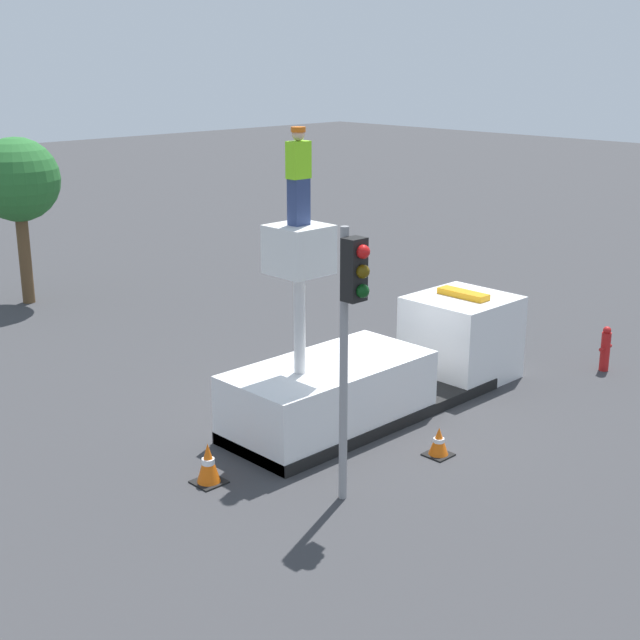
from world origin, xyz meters
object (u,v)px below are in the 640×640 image
object	(u,v)px
traffic_light_pole	(351,312)
traffic_cone_rear	(208,464)
bucket_truck	(383,371)
fire_hydrant	(605,349)
traffic_cone_curbside	(439,442)
tree_left_bg	(18,181)
worker	(299,176)

from	to	relation	value
traffic_light_pole	traffic_cone_rear	world-z (taller)	traffic_light_pole
bucket_truck	traffic_cone_rear	size ratio (longest dim) A/B	9.98
fire_hydrant	traffic_cone_rear	distance (m)	10.44
bucket_truck	traffic_cone_curbside	world-z (taller)	bucket_truck
traffic_light_pole	traffic_cone_curbside	xyz separation A→B (m)	(2.47, 0.06, -3.04)
tree_left_bg	traffic_light_pole	bearing A→B (deg)	-97.48
bucket_truck	traffic_cone_curbside	bearing A→B (deg)	-113.34
traffic_cone_curbside	tree_left_bg	bearing A→B (deg)	91.64
traffic_light_pole	bucket_truck	bearing A→B (deg)	34.47
bucket_truck	fire_hydrant	xyz separation A→B (m)	(5.51, -2.10, -0.30)
worker	traffic_cone_rear	bearing A→B (deg)	-174.74
worker	fire_hydrant	bearing A→B (deg)	-14.92
fire_hydrant	traffic_cone_curbside	bearing A→B (deg)	-178.09
tree_left_bg	traffic_cone_rear	bearing A→B (deg)	-104.04
tree_left_bg	fire_hydrant	bearing A→B (deg)	-65.37
traffic_cone_rear	traffic_cone_curbside	xyz separation A→B (m)	(3.76, -2.10, -0.09)
traffic_cone_rear	tree_left_bg	distance (m)	14.08
worker	traffic_cone_curbside	xyz separation A→B (m)	(1.37, -2.32, -4.85)
worker	bucket_truck	bearing A→B (deg)	0.00
fire_hydrant	traffic_cone_curbside	distance (m)	6.52
worker	fire_hydrant	size ratio (longest dim) A/B	1.61
bucket_truck	traffic_cone_curbside	distance (m)	2.59
bucket_truck	worker	size ratio (longest dim) A/B	4.28
bucket_truck	traffic_cone_curbside	xyz separation A→B (m)	(-1.00, -2.32, -0.57)
traffic_cone_curbside	traffic_light_pole	bearing A→B (deg)	-178.53
worker	tree_left_bg	distance (m)	13.17
worker	traffic_light_pole	bearing A→B (deg)	-114.74
bucket_truck	traffic_light_pole	size ratio (longest dim) A/B	1.61
worker	traffic_cone_rear	xyz separation A→B (m)	(-2.39, -0.22, -4.75)
traffic_light_pole	fire_hydrant	size ratio (longest dim) A/B	4.28
fire_hydrant	tree_left_bg	world-z (taller)	tree_left_bg
bucket_truck	worker	world-z (taller)	worker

